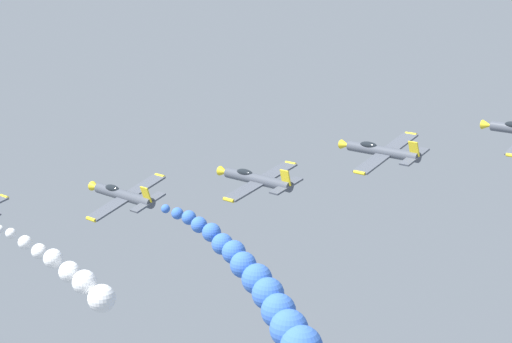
% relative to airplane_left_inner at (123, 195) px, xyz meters
% --- Properties ---
extents(smoke_trail_lead, '(2.42, 17.39, 4.55)m').
position_rel_airplane_left_inner_xyz_m(smoke_trail_lead, '(-11.94, -9.02, -3.39)').
color(smoke_trail_lead, white).
extents(airplane_left_inner, '(9.17, 10.35, 3.50)m').
position_rel_airplane_left_inner_xyz_m(airplane_left_inner, '(0.00, 0.00, 0.00)').
color(airplane_left_inner, '#474C56').
extents(smoke_trail_left_inner, '(6.78, 25.33, 9.54)m').
position_rel_airplane_left_inner_xyz_m(smoke_trail_left_inner, '(-2.90, -24.47, -4.73)').
color(smoke_trail_left_inner, blue).
extents(airplane_right_inner, '(9.35, 10.35, 3.19)m').
position_rel_airplane_left_inner_xyz_m(airplane_right_inner, '(9.89, -9.43, 1.60)').
color(airplane_right_inner, '#474C56').
extents(airplane_left_outer, '(9.19, 10.35, 3.46)m').
position_rel_airplane_left_inner_xyz_m(airplane_left_outer, '(21.70, -16.24, 3.82)').
color(airplane_left_outer, '#474C56').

